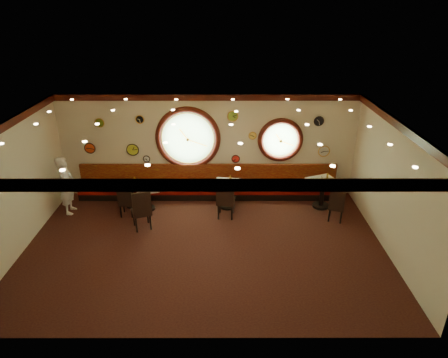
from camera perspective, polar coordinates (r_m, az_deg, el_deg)
floor at (r=10.26m, az=-2.76°, el=-9.52°), size 9.00×6.00×0.00m
ceiling at (r=8.87m, az=-3.18°, el=7.86°), size 9.00×6.00×0.02m
wall_back at (r=12.22m, az=-2.31°, el=4.72°), size 9.00×0.02×3.20m
wall_front at (r=6.89m, az=-4.12°, el=-12.48°), size 9.00×0.02×3.20m
wall_left at (r=10.68m, az=-27.85°, el=-1.31°), size 0.02×6.00×3.20m
wall_right at (r=10.27m, az=23.01°, el=-1.34°), size 0.02×6.00×3.20m
molding_back at (r=11.75m, az=-2.44°, el=11.58°), size 9.00×0.10×0.18m
molding_front at (r=6.15m, az=-4.51°, el=-0.89°), size 9.00×0.10×0.18m
molding_left at (r=10.16m, az=-29.27°, el=6.38°), size 0.10×6.00×0.18m
molding_right at (r=9.74m, az=24.20°, el=6.69°), size 0.10×6.00×0.18m
banquette_base at (r=12.56m, az=-2.24°, el=-2.17°), size 8.00×0.55×0.20m
banquette_seat at (r=12.45m, az=-2.26°, el=-1.14°), size 8.00×0.55×0.30m
banquette_back at (r=12.48m, az=-2.25°, el=0.95°), size 8.00×0.10×0.55m
porthole_left_glass at (r=12.17m, az=-5.17°, el=5.80°), size 1.66×0.02×1.66m
porthole_left_frame at (r=12.16m, az=-5.17°, el=5.78°), size 1.98×0.18×1.98m
porthole_left_ring at (r=12.13m, az=-5.18°, el=5.73°), size 1.61×0.03×1.61m
porthole_right_glass at (r=12.26m, az=8.05°, el=5.55°), size 1.10×0.02×1.10m
porthole_right_frame at (r=12.25m, az=8.06°, el=5.53°), size 1.38×0.18×1.38m
porthole_right_ring at (r=12.22m, az=8.08°, el=5.48°), size 1.09×0.03×1.09m
wall_clock_0 at (r=12.61m, az=14.08°, el=3.89°), size 0.34×0.03×0.34m
wall_clock_1 at (r=12.86m, az=-18.60°, el=4.20°), size 0.32×0.03×0.32m
wall_clock_2 at (r=12.52m, az=-12.91°, el=4.11°), size 0.36×0.03×0.36m
wall_clock_3 at (r=12.09m, az=4.10°, el=6.21°), size 0.22×0.03×0.22m
wall_clock_4 at (r=11.89m, az=1.27°, el=8.97°), size 0.30×0.03×0.30m
wall_clock_5 at (r=12.49m, az=-17.34°, el=7.68°), size 0.26×0.03×0.26m
wall_clock_6 at (r=12.17m, az=-11.94°, el=8.32°), size 0.24×0.03×0.24m
wall_clock_7 at (r=12.32m, az=1.67°, el=2.91°), size 0.24×0.03×0.24m
wall_clock_8 at (r=12.26m, az=13.39°, el=8.06°), size 0.28×0.03×0.28m
wall_clock_9 at (r=12.54m, az=-11.00°, el=2.85°), size 0.20×0.03×0.20m
table_a at (r=12.18m, az=-13.06°, el=-1.80°), size 0.71×0.71×0.74m
table_b at (r=11.92m, az=-10.85°, el=-2.38°), size 0.79×0.79×0.69m
table_c at (r=11.78m, az=0.47°, el=-1.84°), size 0.82×0.82×0.80m
table_d at (r=12.13m, az=13.88°, el=-1.58°), size 1.03×1.03×0.87m
chair_a at (r=11.60m, az=-13.87°, el=-2.81°), size 0.42×0.42×0.60m
chair_b at (r=10.81m, az=-11.69°, el=-4.04°), size 0.63×0.63×0.72m
chair_c at (r=11.12m, az=0.21°, el=-2.58°), size 0.54×0.54×0.73m
chair_d at (r=11.44m, az=15.81°, el=-3.38°), size 0.53×0.53×0.61m
condiment_a_salt at (r=12.13m, az=-13.68°, el=-0.28°), size 0.04×0.04×0.11m
condiment_b_salt at (r=11.80m, az=-11.17°, el=-1.05°), size 0.03×0.03×0.09m
condiment_c_salt at (r=11.63m, az=0.08°, el=-0.32°), size 0.03×0.03×0.10m
condiment_d_salt at (r=12.04m, az=13.76°, el=0.18°), size 0.04×0.04×0.10m
condiment_a_pepper at (r=11.99m, az=-13.25°, el=-0.60°), size 0.03×0.03×0.09m
condiment_b_pepper at (r=11.71m, az=-10.86°, el=-1.20°), size 0.04×0.04×0.11m
condiment_c_pepper at (r=11.61m, az=0.42°, el=-0.40°), size 0.03×0.03×0.09m
condiment_d_pepper at (r=11.96m, az=13.87°, el=-0.03°), size 0.03×0.03×0.09m
condiment_a_bottle at (r=12.12m, az=-12.63°, el=-0.06°), size 0.05×0.05×0.16m
condiment_b_bottle at (r=11.83m, az=-10.75°, el=-0.72°), size 0.06×0.06×0.18m
condiment_c_bottle at (r=11.72m, az=0.93°, el=0.09°), size 0.06×0.06×0.18m
condiment_d_bottle at (r=12.10m, az=14.56°, el=0.42°), size 0.06×0.06×0.18m
waiter at (r=12.22m, az=-21.56°, el=-0.82°), size 0.44×0.65×1.72m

